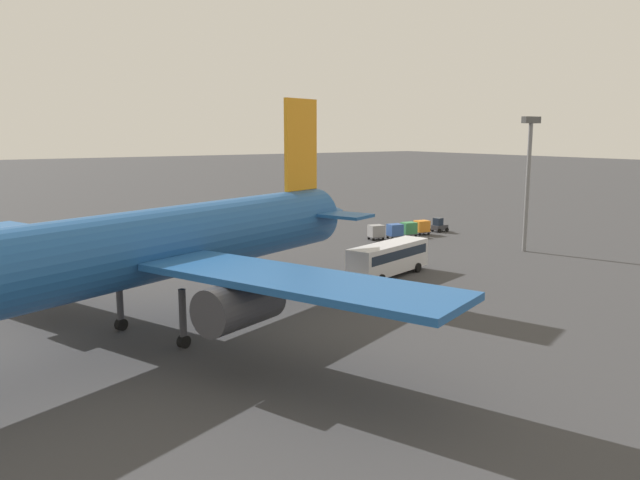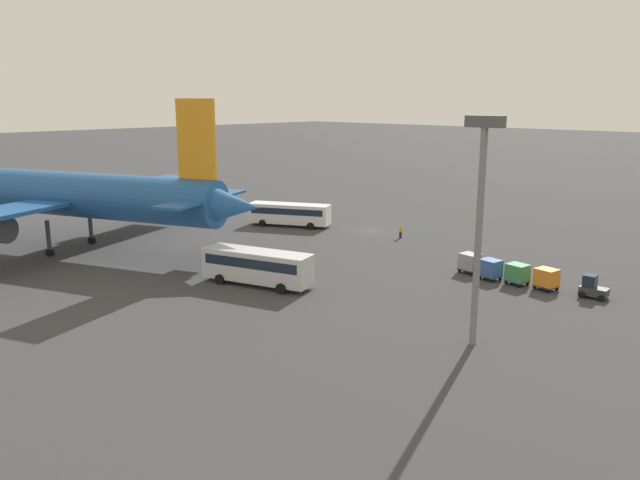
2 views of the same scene
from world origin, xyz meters
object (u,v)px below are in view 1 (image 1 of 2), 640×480
Objects in this scene: shuttle_bus_near at (143,244)px; worker_person at (250,235)px; airplane at (128,252)px; cargo_cart_grey at (376,231)px; shuttle_bus_far at (389,257)px; cargo_cart_blue at (395,230)px; baggage_tug at (439,225)px; cargo_cart_green at (409,228)px; cargo_cart_orange at (422,227)px.

shuttle_bus_near is 6.63× the size of worker_person.
airplane is at bearing 43.69° from shuttle_bus_near.
worker_person is at bearing -29.43° from cargo_cart_grey.
shuttle_bus_far reaches higher than cargo_cart_blue.
worker_person is at bearing -149.86° from airplane.
shuttle_bus_near is 5.15× the size of cargo_cart_grey.
cargo_cart_blue is (-15.46, -17.18, -0.83)m from shuttle_bus_far.
shuttle_bus_near is at bearing -66.89° from shuttle_bus_far.
cargo_cart_grey is at bearing -15.30° from cargo_cart_blue.
airplane is 4.58× the size of shuttle_bus_far.
baggage_tug is at bearing -173.21° from cargo_cart_blue.
baggage_tug is 1.44× the size of worker_person.
cargo_cart_green is at bearing 146.11° from shuttle_bus_near.
worker_person is (-16.10, -4.49, -1.05)m from shuttle_bus_near.
shuttle_bus_far is 5.11× the size of cargo_cart_orange.
airplane is at bearing 27.05° from cargo_cart_green.
shuttle_bus_near is at bearing -6.16° from cargo_cart_orange.
baggage_tug is (-25.05, -18.32, -1.08)m from shuttle_bus_far.
cargo_cart_grey reaches higher than worker_person.
shuttle_bus_far is at bearing 95.18° from worker_person.
cargo_cart_blue is (-44.05, -23.69, -5.46)m from airplane.
airplane is 59.39m from baggage_tug.
airplane is 30.58m from shuttle_bus_near.
cargo_cart_orange and cargo_cart_blue have the same top height.
cargo_cart_green is 1.00× the size of cargo_cart_grey.
airplane reaches higher than shuttle_bus_near.
airplane reaches higher than cargo_cart_green.
shuttle_bus_far is (-18.50, 21.96, 0.11)m from shuttle_bus_near.
shuttle_bus_far is (-28.59, -6.52, -4.63)m from airplane.
cargo_cart_blue reaches higher than worker_person.
cargo_cart_grey is at bearing 145.84° from shuttle_bus_near.
airplane is 23.42× the size of cargo_cart_orange.
shuttle_bus_far is 4.58× the size of baggage_tug.
worker_person is 24.98m from cargo_cart_orange.
baggage_tug is 4.10m from cargo_cart_orange.
shuttle_bus_near is 16.75m from worker_person.
cargo_cart_green is at bearing 2.83° from baggage_tug.
cargo_cart_grey is at bearing -5.55° from cargo_cart_green.
shuttle_bus_far is at bearing 171.45° from airplane.
cargo_cart_blue is (9.59, 1.14, 0.25)m from baggage_tug.
shuttle_bus_near reaches higher than cargo_cart_grey.
worker_person is at bearing -21.37° from baggage_tug.
shuttle_bus_far is at bearing 54.71° from cargo_cart_grey.
baggage_tug is 9.66m from cargo_cart_blue.
baggage_tug is at bearing -178.22° from cargo_cart_grey.
baggage_tug is 1.12× the size of cargo_cart_grey.
cargo_cart_orange is at bearing 159.50° from worker_person.
worker_person is at bearing -23.69° from cargo_cart_green.
cargo_cart_blue is (-33.96, 4.78, -0.73)m from shuttle_bus_near.
cargo_cart_blue is at bearing -173.12° from airplane.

